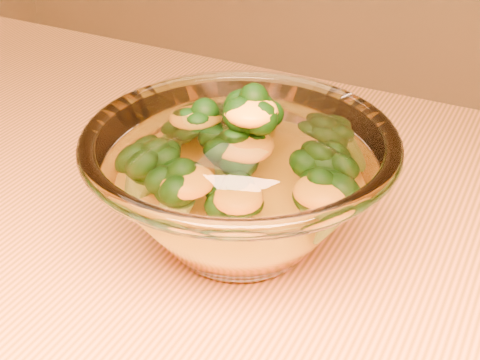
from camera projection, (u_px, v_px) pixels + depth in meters
name	position (u px, v px, depth m)	size (l,w,h in m)	color
glass_bowl	(240.00, 186.00, 0.47)	(0.22, 0.22, 0.10)	white
cheese_sauce	(240.00, 209.00, 0.48)	(0.13, 0.13, 0.04)	#FFA415
broccoli_heap	(244.00, 158.00, 0.47)	(0.16, 0.14, 0.09)	black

